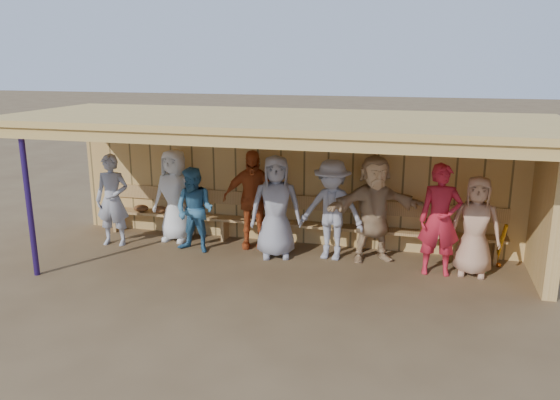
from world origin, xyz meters
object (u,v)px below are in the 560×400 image
Objects in this scene: player_h at (475,226)px; player_extra at (276,207)px; player_f at (374,209)px; player_b at (175,195)px; bench at (291,217)px; player_a at (113,200)px; player_d at (252,199)px; player_c at (195,210)px; player_g at (440,220)px; player_e at (332,210)px.

player_h is 0.90× the size of player_extra.
player_extra is at bearing 165.42° from player_f.
bench is (2.18, 0.31, -0.35)m from player_b.
player_a is 3.31m from bench.
player_extra is at bearing -4.89° from player_a.
player_b is 0.98× the size of player_extra.
player_d is (1.53, 0.00, 0.03)m from player_b.
player_extra is (1.47, 0.13, 0.13)m from player_c.
player_g is (4.82, -0.49, 0.02)m from player_b.
player_d is at bearing 3.97° from player_a.
player_b is at bearing 169.83° from player_g.
player_f is 1.02× the size of player_g.
player_d reaches higher than player_a.
player_d is at bearing 153.77° from player_f.
player_a is 0.98× the size of player_e.
player_b is 0.80m from player_c.
player_f is at bearing 175.61° from player_h.
player_d is 3.32m from player_g.
player_b is 0.97× the size of player_g.
player_extra reaches higher than bench.
player_h is (1.62, -0.25, -0.11)m from player_f.
player_e is 2.33m from player_h.
player_c is 1.48m from player_extra.
player_f is at bearing -2.99° from player_a.
player_d reaches higher than player_e.
player_e is (4.04, 0.30, 0.02)m from player_a.
player_g is 0.24× the size of bench.
player_b is at bearing 20.03° from player_a.
player_f reaches higher than player_a.
player_b is 5.38m from player_h.
player_extra reaches higher than player_h.
player_extra is (-1.66, -0.25, -0.02)m from player_f.
player_b is at bearing -172.03° from bench.
player_c is at bearing -174.11° from player_h.
player_f is at bearing -8.50° from player_extra.
player_extra is (-2.73, 0.12, -0.00)m from player_g.
player_b is at bearing 149.14° from player_c.
player_h is at bearing 0.19° from player_b.
player_g reaches higher than player_h.
player_e is 0.97× the size of player_extra.
bench is at bearing 154.71° from player_e.
player_c is 4.75m from player_h.
player_c is at bearing 163.89° from player_f.
player_extra is (0.55, -0.37, -0.01)m from player_d.
player_extra is at bearing -5.92° from player_b.
player_e is at bearing -8.47° from player_extra.
player_a reaches higher than player_c.
player_f is at bearing 2.27° from player_b.
player_e is at bearing 167.25° from player_g.
player_e is 0.97× the size of player_g.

